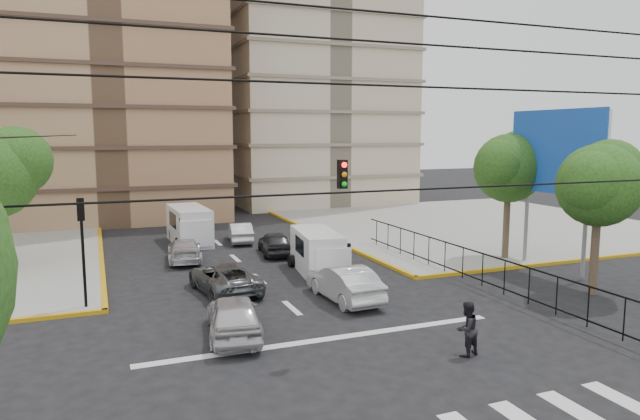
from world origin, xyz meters
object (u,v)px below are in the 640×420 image
van_left_lane (190,226)px  pedestrian_crosswalk (467,329)px  traffic_light_nw (82,234)px  van_right_lane (319,253)px  car_white_front_right (344,283)px  car_silver_front_left (234,316)px

van_left_lane → pedestrian_crosswalk: van_left_lane is taller
traffic_light_nw → van_right_lane: bearing=11.7°
car_white_front_right → pedestrian_crosswalk: 7.10m
car_white_front_right → pedestrian_crosswalk: bearing=96.5°
traffic_light_nw → car_white_front_right: traffic_light_nw is taller
traffic_light_nw → van_right_lane: traffic_light_nw is taller
van_right_lane → car_white_front_right: bearing=-91.0°
pedestrian_crosswalk → van_right_lane: bearing=-102.8°
van_left_lane → pedestrian_crosswalk: size_ratio=2.98×
van_left_lane → car_white_front_right: size_ratio=1.15×
traffic_light_nw → car_white_front_right: bearing=-14.2°
van_right_lane → van_left_lane: van_left_lane is taller
van_right_lane → car_silver_front_left: bearing=-121.7°
van_right_lane → van_left_lane: (-4.87, 10.17, 0.11)m
car_silver_front_left → car_white_front_right: bearing=-145.3°
traffic_light_nw → van_left_lane: (6.09, 12.44, -1.97)m
car_silver_front_left → pedestrian_crosswalk: pedestrian_crosswalk is taller
car_white_front_right → car_silver_front_left: bearing=22.7°
van_left_lane → traffic_light_nw: bearing=-118.7°
pedestrian_crosswalk → car_silver_front_left: bearing=-49.0°
traffic_light_nw → van_right_lane: 11.39m
traffic_light_nw → pedestrian_crosswalk: traffic_light_nw is taller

